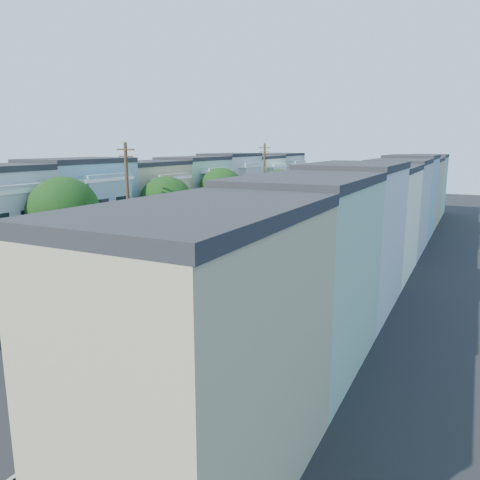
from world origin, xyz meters
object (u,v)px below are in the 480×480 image
Objects in this scene: lead_sedan at (269,250)px; parked_left_c at (128,273)px; parked_right_b at (240,293)px; tree_e at (278,186)px; tree_b at (63,213)px; tree_c at (166,204)px; utility_pole_far at (264,184)px; fedex_truck at (219,259)px; parked_right_c at (331,238)px; tree_d at (221,190)px; tree_far_r at (374,199)px; utility_pole_near at (128,208)px; motorcycle at (121,381)px; parked_left_d at (215,240)px; parked_left_b at (37,304)px; parked_right_a at (168,338)px; parked_right_d at (351,225)px.

lead_sedan reaches higher than parked_left_c.
tree_e is at bearing 113.75° from parked_right_b.
tree_b reaches higher than tree_e.
tree_c is 21.11m from utility_pole_far.
parked_right_c is at bearing 73.41° from fedex_truck.
tree_b is 21.12m from tree_d.
utility_pole_far is (0.00, 21.11, 0.19)m from tree_c.
parked_right_c is at bearing -100.28° from tree_far_r.
tree_e is at bearing 90.00° from utility_pole_near.
tree_e is 4.80m from utility_pole_far.
utility_pole_far is 14.77m from parked_right_c.
tree_c is 0.73× the size of utility_pole_near.
motorcycle is (11.64, -8.24, -5.13)m from tree_b.
utility_pole_near is 26.00m from utility_pole_far.
parked_left_d is at bearing -140.98° from parked_right_c.
utility_pole_far is 36.44m from parked_left_b.
parked_left_c is at bearing 113.82° from motorcycle.
tree_e is at bearing 90.37° from parked_left_b.
tree_far_r is 0.74× the size of fedex_truck.
utility_pole_far is at bearing -169.30° from tree_far_r.
fedex_truck is 11.86m from parked_right_a.
parked_left_b is 1.20× the size of parked_left_c.
tree_b is at bearing 129.50° from motorcycle.
utility_pole_far is at bearing 87.74° from parked_left_c.
tree_far_r is 1.21× the size of parked_right_c.
tree_e is 3.08× the size of motorcycle.
tree_far_r is (13.20, 23.61, -1.38)m from tree_c.
tree_d is 16.45m from fedex_truck.
parked_left_c is at bearing -85.21° from tree_d.
motorcycle is at bearing -81.06° from lead_sedan.
parked_left_c is 0.88× the size of parked_right_a.
parked_left_c is 29.61m from parked_right_d.
tree_b is 1.44× the size of parked_right_d.
parked_right_a is 3.98m from motorcycle.
parked_right_b is (9.80, -13.97, 0.03)m from parked_left_d.
tree_c reaches higher than tree_far_r.
fedex_truck is (-5.50, -27.94, -1.74)m from tree_far_r.
parked_right_a is 36.62m from parked_right_d.
parked_right_c is at bearing 68.35° from lead_sedan.
utility_pole_far is (-13.19, -2.49, 1.57)m from tree_far_r.
utility_pole_near reaches higher than parked_left_d.
utility_pole_near is 12.92m from lead_sedan.
utility_pole_near is 2.11× the size of parked_left_b.
lead_sedan is (7.90, -16.79, -4.43)m from utility_pole_far.
parked_right_c is (0.00, 20.49, -0.12)m from parked_right_b.
parked_right_a is at bearing -80.55° from lead_sedan.
utility_pole_far reaches higher than parked_left_c.
tree_e is (0.00, 25.87, -0.49)m from tree_c.
tree_b is at bearing -109.70° from parked_right_c.
parked_right_c is (3.51, 16.95, -1.22)m from fedex_truck.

